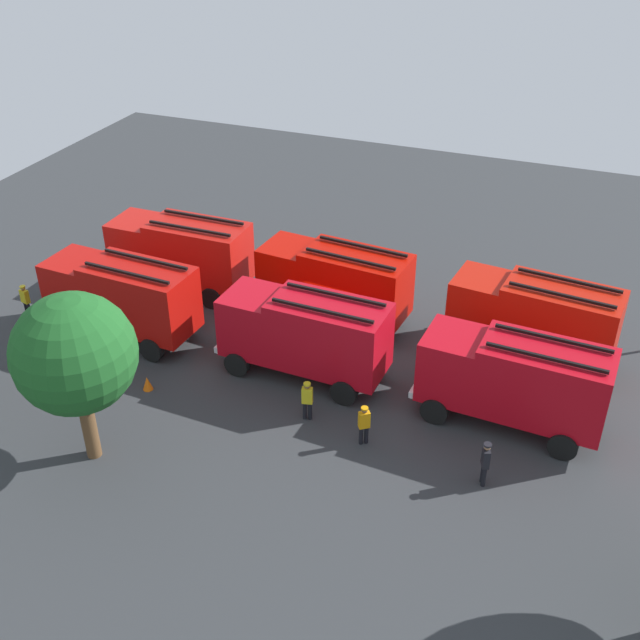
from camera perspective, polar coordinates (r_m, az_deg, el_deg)
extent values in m
plane|color=#2D3033|center=(34.85, 0.00, -1.95)|extent=(54.50, 54.50, 0.00)
cube|color=#B41609|center=(34.67, 11.64, 1.22)|extent=(2.47, 2.73, 2.60)
cube|color=#8C9EAD|center=(34.76, 10.06, 2.08)|extent=(0.32, 2.12, 1.46)
cube|color=#B41609|center=(34.01, 17.26, 0.00)|extent=(5.05, 3.03, 2.90)
cube|color=black|center=(32.65, 17.42, 1.77)|extent=(4.31, 0.61, 0.12)
cube|color=black|center=(33.85, 17.93, 2.80)|extent=(4.31, 0.61, 0.12)
cube|color=silver|center=(35.53, 9.61, 0.09)|extent=(0.47, 2.38, 0.28)
cylinder|color=black|center=(34.54, 10.44, -1.81)|extent=(1.13, 0.47, 1.10)
cylinder|color=black|center=(36.50, 11.66, 0.05)|extent=(1.13, 0.47, 1.10)
cylinder|color=black|center=(33.79, 18.31, -3.90)|extent=(1.13, 0.47, 1.10)
cylinder|color=black|center=(35.80, 19.11, -1.89)|extent=(1.13, 0.47, 1.10)
cube|color=#B40B02|center=(36.70, -2.34, 3.72)|extent=(2.43, 2.70, 2.60)
cube|color=#8C9EAD|center=(37.02, -3.78, 4.49)|extent=(0.29, 2.12, 1.46)
cube|color=#B40B02|center=(35.25, 2.65, 2.72)|extent=(5.02, 2.95, 2.90)
cube|color=black|center=(33.95, 2.23, 4.53)|extent=(4.31, 0.54, 0.12)
cube|color=black|center=(35.08, 3.18, 5.45)|extent=(4.31, 0.54, 0.12)
cube|color=silver|center=(37.79, -3.90, 2.57)|extent=(0.43, 2.38, 0.28)
cylinder|color=black|center=(36.65, -3.47, 0.86)|extent=(1.13, 0.45, 1.10)
cylinder|color=black|center=(38.45, -1.69, 2.51)|extent=(1.13, 0.45, 1.10)
cylinder|color=black|center=(34.78, 3.56, -1.02)|extent=(1.13, 0.45, 1.10)
cylinder|color=black|center=(36.67, 5.07, 0.80)|extent=(1.13, 0.45, 1.10)
cube|color=#B4140E|center=(40.26, -13.26, 5.54)|extent=(2.21, 2.51, 2.60)
cube|color=#8C9EAD|center=(40.70, -14.55, 6.14)|extent=(0.09, 2.13, 1.46)
cube|color=#B4140E|center=(38.45, -8.91, 4.98)|extent=(4.81, 2.52, 2.90)
cube|color=black|center=(37.24, -9.62, 6.68)|extent=(4.32, 0.13, 0.12)
cube|color=black|center=(38.31, -8.60, 7.51)|extent=(4.32, 0.13, 0.12)
cube|color=silver|center=(41.41, -14.45, 4.35)|extent=(0.21, 2.38, 0.28)
cylinder|color=black|center=(40.21, -14.15, 2.88)|extent=(1.10, 0.35, 1.10)
cylinder|color=black|center=(41.93, -12.34, 4.38)|extent=(1.10, 0.35, 1.10)
cylinder|color=black|center=(37.80, -7.99, 1.62)|extent=(1.10, 0.35, 1.10)
cylinder|color=black|center=(39.62, -6.35, 3.26)|extent=(1.10, 0.35, 1.10)
cube|color=#B40A15|center=(30.54, 9.71, -3.17)|extent=(2.35, 2.63, 2.60)
cube|color=#8C9EAD|center=(30.58, 7.89, -2.23)|extent=(0.21, 2.13, 1.46)
cube|color=#B40A15|center=(30.00, 16.15, -4.47)|extent=(4.95, 2.80, 2.90)
cube|color=black|center=(28.56, 16.35, -2.68)|extent=(4.32, 0.39, 0.12)
cube|color=black|center=(29.71, 16.85, -1.31)|extent=(4.32, 0.39, 0.12)
cube|color=silver|center=(31.45, 7.43, -4.37)|extent=(0.35, 2.38, 0.28)
cylinder|color=black|center=(30.56, 8.45, -6.64)|extent=(1.12, 0.42, 1.10)
cylinder|color=black|center=(32.43, 9.74, -4.21)|extent=(1.12, 0.42, 1.10)
cylinder|color=black|center=(30.00, 17.48, -8.87)|extent=(1.12, 0.42, 1.10)
cylinder|color=black|center=(31.90, 18.22, -6.25)|extent=(1.12, 0.42, 1.10)
cube|color=#B40A16|center=(32.87, -4.98, -0.03)|extent=(2.31, 2.59, 2.60)
cube|color=#8C9EAD|center=(33.16, -6.60, 0.82)|extent=(0.17, 2.13, 1.46)
cube|color=#B40A16|center=(31.47, 0.64, -1.16)|extent=(4.91, 2.71, 2.90)
cube|color=black|center=(30.10, 0.14, 0.69)|extent=(4.32, 0.31, 0.12)
cube|color=black|center=(31.19, 1.16, 1.89)|extent=(4.32, 0.31, 0.12)
cube|color=silver|center=(34.00, -6.67, -1.24)|extent=(0.30, 2.38, 0.28)
cylinder|color=black|center=(32.94, -6.14, -3.25)|extent=(1.11, 0.40, 1.10)
cylinder|color=black|center=(34.66, -4.22, -1.17)|extent=(1.11, 0.40, 1.10)
cylinder|color=black|center=(31.17, 1.78, -5.37)|extent=(1.11, 0.40, 1.10)
cylinder|color=black|center=(32.99, 3.37, -3.05)|extent=(1.11, 0.40, 1.10)
cube|color=#AC0D09|center=(37.14, -17.44, 2.53)|extent=(2.34, 2.62, 2.60)
cube|color=#8C9EAD|center=(37.66, -18.73, 3.25)|extent=(0.20, 2.13, 1.46)
cube|color=#AC0D09|center=(35.01, -13.11, 1.63)|extent=(4.94, 2.77, 2.90)
cube|color=black|center=(33.80, -14.11, 3.39)|extent=(4.32, 0.37, 0.12)
cube|color=black|center=(34.74, -12.76, 4.39)|extent=(4.32, 0.37, 0.12)
cube|color=silver|center=(38.44, -18.53, 1.38)|extent=(0.34, 2.38, 0.28)
cylinder|color=black|center=(37.28, -18.45, -0.32)|extent=(1.12, 0.41, 1.10)
cylinder|color=black|center=(38.77, -16.18, 1.40)|extent=(1.12, 0.41, 1.10)
cylinder|color=black|center=(34.45, -12.32, -2.14)|extent=(1.12, 0.41, 1.10)
cylinder|color=black|center=(36.05, -10.14, -0.21)|extent=(1.12, 0.41, 1.10)
cylinder|color=black|center=(28.25, 11.99, -11.24)|extent=(0.16, 0.16, 0.84)
cylinder|color=black|center=(28.40, 11.93, -10.95)|extent=(0.16, 0.16, 0.84)
cube|color=black|center=(27.80, 12.14, -9.90)|extent=(0.37, 0.48, 0.73)
sphere|color=#9E704C|center=(27.49, 12.26, -9.14)|extent=(0.24, 0.24, 0.24)
cylinder|color=black|center=(27.43, 12.28, -8.99)|extent=(0.30, 0.30, 0.07)
cylinder|color=black|center=(39.16, -18.98, 0.93)|extent=(0.16, 0.16, 0.77)
cylinder|color=black|center=(39.28, -19.24, 0.97)|extent=(0.16, 0.16, 0.77)
cube|color=orange|center=(38.87, -19.29, 1.86)|extent=(0.44, 0.27, 0.67)
sphere|color=tan|center=(38.66, -19.41, 2.43)|extent=(0.22, 0.22, 0.22)
cylinder|color=orange|center=(38.62, -19.43, 2.55)|extent=(0.27, 0.27, 0.07)
cylinder|color=black|center=(30.48, -0.74, -6.72)|extent=(0.16, 0.16, 0.80)
cylinder|color=black|center=(30.50, -1.13, -6.68)|extent=(0.16, 0.16, 0.80)
cube|color=gold|center=(30.03, -0.95, -5.59)|extent=(0.46, 0.33, 0.69)
sphere|color=brown|center=(29.75, -0.96, -4.89)|extent=(0.23, 0.23, 0.23)
cylinder|color=gold|center=(29.70, -0.96, -4.75)|extent=(0.28, 0.28, 0.07)
cylinder|color=black|center=(39.50, -20.86, 0.80)|extent=(0.16, 0.16, 0.76)
cylinder|color=black|center=(39.34, -20.68, 0.71)|extent=(0.16, 0.16, 0.76)
cube|color=gold|center=(39.08, -20.97, 1.64)|extent=(0.47, 0.34, 0.66)
sphere|color=#9E704C|center=(38.87, -21.09, 2.20)|extent=(0.21, 0.21, 0.21)
cylinder|color=gold|center=(38.83, -21.11, 2.31)|extent=(0.27, 0.27, 0.06)
cylinder|color=black|center=(29.44, 3.44, -8.43)|extent=(0.16, 0.16, 0.78)
cylinder|color=black|center=(29.39, 3.04, -8.50)|extent=(0.16, 0.16, 0.78)
cube|color=orange|center=(28.95, 3.28, -7.36)|extent=(0.48, 0.44, 0.68)
sphere|color=brown|center=(28.66, 3.31, -6.67)|extent=(0.22, 0.22, 0.22)
cylinder|color=orange|center=(28.61, 3.32, -6.53)|extent=(0.28, 0.28, 0.07)
cylinder|color=brown|center=(29.47, -16.67, -7.52)|extent=(0.54, 0.54, 2.70)
sphere|color=#19511E|center=(27.63, -17.68, -2.39)|extent=(4.32, 4.32, 4.32)
cone|color=#F2600C|center=(38.91, 3.98, 2.41)|extent=(0.43, 0.43, 0.62)
cone|color=#F2600C|center=(32.85, -12.62, -4.58)|extent=(0.42, 0.42, 0.61)
cone|color=#F2600C|center=(36.83, -9.30, 0.24)|extent=(0.47, 0.47, 0.67)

